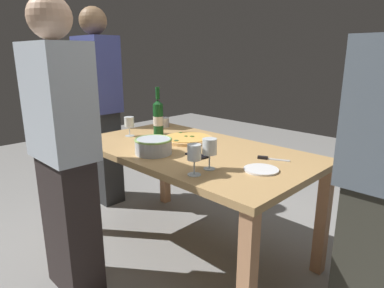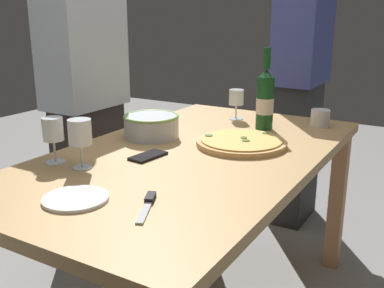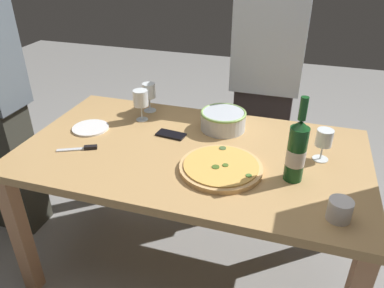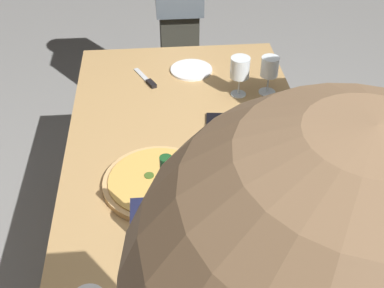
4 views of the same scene
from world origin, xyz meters
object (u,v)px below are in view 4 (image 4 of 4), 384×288
pizza (158,182)px  wine_glass_by_bottle (240,69)px  cell_phone (216,125)px  serving_bowl (268,151)px  side_plate (191,70)px  wine_glass_far_left (247,259)px  wine_glass_near_pizza (269,69)px  pizza_knife (148,80)px  dining_table (192,170)px  wine_bottle (169,223)px

pizza → wine_glass_by_bottle: wine_glass_by_bottle is taller
wine_glass_by_bottle → cell_phone: (0.21, -0.12, -0.11)m
serving_bowl → side_plate: 0.69m
cell_phone → wine_glass_by_bottle: bearing=-113.3°
serving_bowl → wine_glass_far_left: wine_glass_far_left is taller
pizza → wine_glass_far_left: 0.47m
wine_glass_far_left → cell_phone: size_ratio=1.02×
wine_glass_near_pizza → pizza_knife: wine_glass_near_pizza is taller
dining_table → cell_phone: bearing=144.3°
serving_bowl → pizza_knife: 0.70m
serving_bowl → wine_bottle: 0.52m
side_plate → serving_bowl: bearing=17.4°
wine_glass_near_pizza → wine_glass_by_bottle: (0.01, -0.12, 0.01)m
wine_bottle → cell_phone: (-0.61, 0.20, -0.13)m
pizza → wine_glass_by_bottle: (-0.52, 0.35, 0.10)m
wine_glass_far_left → dining_table: bearing=-171.2°
serving_bowl → dining_table: bearing=-109.5°
wine_glass_near_pizza → cell_phone: 0.34m
wine_glass_near_pizza → wine_glass_by_bottle: wine_glass_by_bottle is taller
dining_table → side_plate: (-0.56, 0.05, 0.10)m
dining_table → pizza_knife: 0.52m
dining_table → wine_glass_near_pizza: wine_glass_near_pizza is taller
wine_bottle → side_plate: (-1.03, 0.15, -0.13)m
serving_bowl → wine_glass_by_bottle: size_ratio=1.38×
dining_table → pizza: (0.17, -0.13, 0.11)m
wine_glass_by_bottle → wine_glass_far_left: wine_glass_by_bottle is taller
pizza → serving_bowl: 0.39m
dining_table → cell_phone: 0.20m
dining_table → wine_glass_by_bottle: wine_glass_by_bottle is taller
pizza_knife → cell_phone: bearing=35.9°
serving_bowl → wine_bottle: bearing=-43.2°
serving_bowl → wine_bottle: size_ratio=0.64×
wine_glass_far_left → pizza_knife: 1.09m
wine_bottle → cell_phone: bearing=161.4°
pizza → pizza_knife: pizza is taller
wine_glass_near_pizza → pizza: bearing=-41.9°
wine_glass_by_bottle → cell_phone: size_ratio=1.18×
dining_table → wine_bottle: (0.47, -0.10, 0.23)m
wine_glass_near_pizza → cell_phone: (0.22, -0.24, -0.11)m
dining_table → serving_bowl: (0.09, 0.25, 0.15)m
wine_bottle → side_plate: bearing=171.8°
pizza → wine_bottle: size_ratio=0.99×
serving_bowl → wine_bottle: (0.38, -0.35, 0.08)m
wine_glass_near_pizza → wine_glass_by_bottle: size_ratio=0.96×
serving_bowl → pizza_knife: size_ratio=1.32×
serving_bowl → wine_glass_by_bottle: 0.45m
dining_table → wine_glass_far_left: size_ratio=10.86×
side_plate → cell_phone: bearing=7.6°
wine_glass_by_bottle → side_plate: (-0.21, -0.18, -0.11)m
pizza → side_plate: (-0.73, 0.17, -0.01)m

